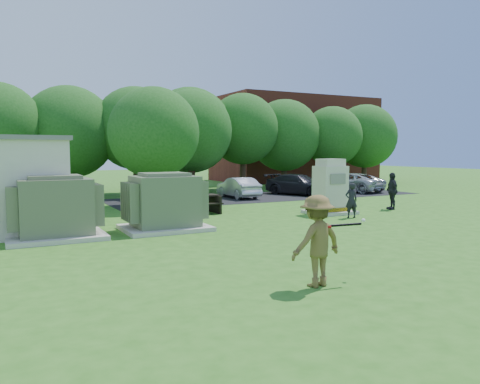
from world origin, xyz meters
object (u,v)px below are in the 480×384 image
person_by_generator (351,200)px  person_walking_right (392,191)px  car_silver_a (238,188)px  car_dark (299,185)px  transformer_right (165,203)px  car_white (174,189)px  generator_cabinet (330,190)px  car_silver_b (350,182)px  transformer_left (55,209)px  batter (317,241)px  picnic_table (197,202)px

person_by_generator → person_walking_right: person_walking_right is taller
car_silver_a → car_dark: bearing=178.8°
transformer_right → car_white: size_ratio=0.80×
generator_cabinet → car_silver_a: (-0.36, 8.42, -0.47)m
car_silver_a → car_dark: 4.37m
generator_cabinet → car_silver_b: bearing=45.0°
car_white → car_silver_a: size_ratio=0.99×
transformer_left → car_silver_b: bearing=24.5°
generator_cabinet → transformer_left: bearing=-176.3°
person_by_generator → car_silver_b: person_by_generator is taller
transformer_right → batter: transformer_right is taller
car_dark → car_silver_b: 4.52m
person_by_generator → car_silver_a: bearing=-71.9°
transformer_left → transformer_right: size_ratio=1.00×
picnic_table → car_dark: 10.86m
car_silver_b → car_silver_a: bearing=-13.2°
transformer_left → person_by_generator: (11.72, -0.75, -0.22)m
generator_cabinet → car_dark: 9.16m
car_dark → car_silver_b: (4.51, 0.29, -0.02)m
transformer_left → generator_cabinet: (11.78, 0.76, 0.12)m
picnic_table → car_silver_b: (13.91, 5.72, 0.12)m
generator_cabinet → picnic_table: (-5.39, 2.79, -0.56)m
picnic_table → car_silver_b: 15.04m
transformer_left → transformer_right: 3.70m
car_white → picnic_table: bearing=-124.6°
picnic_table → car_dark: car_dark is taller
person_by_generator → car_dark: person_by_generator is taller
batter → person_by_generator: batter is taller
transformer_left → batter: transformer_left is taller
transformer_right → picnic_table: 4.48m
person_walking_right → car_silver_a: (-4.01, 8.59, -0.28)m
transformer_left → person_by_generator: bearing=-3.7°
person_by_generator → car_silver_a: 9.94m
transformer_left → car_dark: transformer_left is taller
person_by_generator → car_silver_b: (8.58, 10.02, -0.09)m
car_silver_a → transformer_right: bearing=51.4°
generator_cabinet → batter: (-7.52, -9.05, -0.13)m
transformer_right → car_white: 10.26m
transformer_left → generator_cabinet: size_ratio=1.20×
transformer_right → car_silver_a: 12.01m
car_white → person_by_generator: bearing=-92.2°
person_walking_right → car_silver_b: 9.95m
car_silver_b → generator_cabinet: bearing=31.2°
picnic_table → car_white: size_ratio=0.53×
transformer_right → batter: (0.57, -8.28, -0.00)m
picnic_table → person_by_generator: bearing=-38.9°
batter → car_dark: bearing=-129.4°
batter → car_silver_a: bearing=-117.9°
transformer_left → car_dark: bearing=29.6°
transformer_right → batter: size_ratio=1.55×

